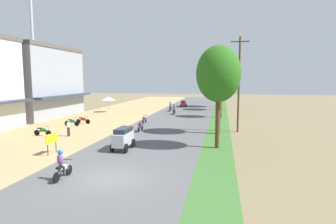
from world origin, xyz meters
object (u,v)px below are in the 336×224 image
at_px(street_signboard, 52,140).
at_px(car_hatchback_red, 183,104).
at_px(radio_mast, 30,1).
at_px(median_tree_second, 219,68).
at_px(median_tree_fourth, 221,79).
at_px(utility_pole_near, 239,83).
at_px(parked_motorbike_third, 83,120).
at_px(car_van_silver, 123,137).
at_px(pedestrian_on_shoulder, 68,127).
at_px(median_tree_fifth, 221,72).
at_px(parked_motorbike_nearest, 43,131).
at_px(streetlamp_mid, 221,84).
at_px(motorbike_ahead_fifth, 170,107).
at_px(motorbike_ahead_fourth, 174,109).
at_px(vendor_umbrella, 109,98).
at_px(median_tree_nearest, 218,74).
at_px(motorbike_foreground_rider, 62,165).
at_px(motorbike_ahead_second, 140,126).
at_px(streetlamp_near, 221,84).
at_px(parked_motorbike_second, 72,122).
at_px(motorbike_ahead_third, 144,119).
at_px(median_tree_third, 221,82).

relative_size(street_signboard, car_hatchback_red, 0.75).
bearing_deg(radio_mast, median_tree_second, -22.54).
relative_size(median_tree_fourth, utility_pole_near, 0.74).
distance_m(parked_motorbike_third, car_hatchback_red, 24.37).
bearing_deg(car_van_silver, pedestrian_on_shoulder, 150.38).
xyz_separation_m(median_tree_fifth, utility_pole_near, (1.97, -25.66, -1.78)).
relative_size(parked_motorbike_nearest, pedestrian_on_shoulder, 1.11).
xyz_separation_m(streetlamp_mid, motorbike_ahead_fifth, (-8.28, -17.79, -3.52)).
bearing_deg(motorbike_ahead_fourth, vendor_umbrella, 174.55).
bearing_deg(median_tree_fourth, median_tree_nearest, -90.27).
distance_m(motorbike_foreground_rider, motorbike_ahead_second, 14.34).
bearing_deg(utility_pole_near, median_tree_fourth, 95.22).
relative_size(radio_mast, median_tree_fourth, 3.93).
height_order(median_tree_fourth, motorbike_ahead_fifth, median_tree_fourth).
bearing_deg(median_tree_fourth, radio_mast, -161.83).
bearing_deg(utility_pole_near, streetlamp_near, 96.39).
xyz_separation_m(parked_motorbike_third, motorbike_ahead_fifth, (8.02, 14.98, 0.30)).
relative_size(parked_motorbike_third, utility_pole_near, 0.19).
distance_m(vendor_umbrella, streetlamp_near, 18.39).
distance_m(parked_motorbike_second, streetlamp_near, 23.90).
xyz_separation_m(utility_pole_near, motorbike_ahead_third, (-10.91, 3.33, -4.45)).
bearing_deg(median_tree_second, median_tree_third, 89.39).
bearing_deg(car_hatchback_red, median_tree_fifth, 11.02).
distance_m(median_tree_third, motorbike_foreground_rider, 28.22).
distance_m(car_hatchback_red, motorbike_ahead_fourth, 11.71).
distance_m(parked_motorbike_third, vendor_umbrella, 12.18).
distance_m(radio_mast, motorbike_ahead_second, 29.59).
distance_m(motorbike_ahead_second, motorbike_ahead_fourth, 14.42).
xyz_separation_m(median_tree_fourth, motorbike_foreground_rider, (-8.18, -36.15, -4.67)).
distance_m(parked_motorbike_nearest, streetlamp_near, 28.04).
relative_size(median_tree_fourth, motorbike_ahead_second, 3.99).
bearing_deg(car_van_silver, median_tree_fourth, 76.33).
xyz_separation_m(vendor_umbrella, motorbike_ahead_third, (8.96, -10.32, -1.73)).
distance_m(streetlamp_near, car_van_silver, 27.09).
relative_size(street_signboard, pedestrian_on_shoulder, 0.93).
relative_size(radio_mast, utility_pole_near, 2.92).
bearing_deg(vendor_umbrella, parked_motorbike_third, -81.82).
distance_m(street_signboard, utility_pole_near, 18.28).
height_order(median_tree_fourth, car_van_silver, median_tree_fourth).
relative_size(street_signboard, motorbike_ahead_fifth, 0.83).
bearing_deg(parked_motorbike_nearest, pedestrian_on_shoulder, 6.66).
distance_m(utility_pole_near, motorbike_ahead_third, 12.24).
bearing_deg(parked_motorbike_nearest, parked_motorbike_third, 88.34).
bearing_deg(motorbike_ahead_second, median_tree_fifth, 73.92).
relative_size(streetlamp_near, car_hatchback_red, 4.03).
distance_m(vendor_umbrella, pedestrian_on_shoulder, 19.62).
xyz_separation_m(median_tree_nearest, median_tree_second, (-0.01, 5.93, 0.73)).
distance_m(radio_mast, median_tree_fourth, 32.80).
relative_size(pedestrian_on_shoulder, median_tree_fifth, 0.17).
bearing_deg(median_tree_fourth, pedestrian_on_shoulder, -118.76).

